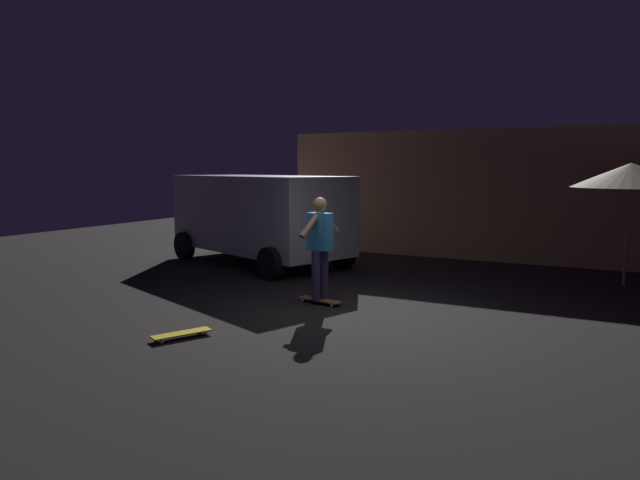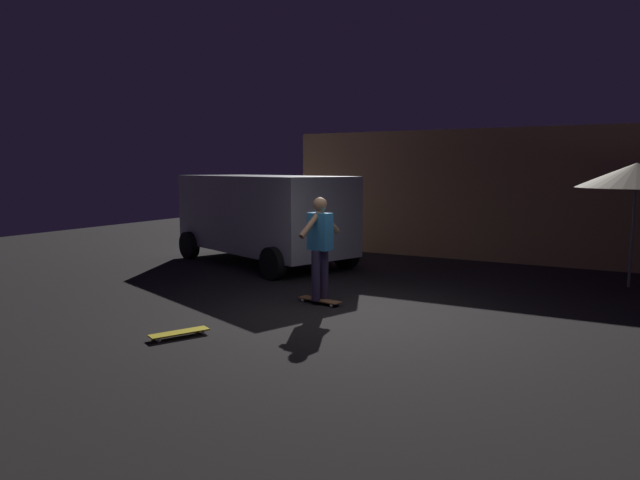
% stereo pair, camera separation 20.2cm
% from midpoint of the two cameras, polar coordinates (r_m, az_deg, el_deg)
% --- Properties ---
extents(ground_plane, '(28.00, 28.00, 0.00)m').
position_cam_midpoint_polar(ground_plane, '(8.59, 1.72, -7.62)').
color(ground_plane, black).
extents(low_building, '(11.40, 4.22, 3.13)m').
position_cam_midpoint_polar(low_building, '(15.86, 19.63, 4.52)').
color(low_building, '#AD7F56').
rests_on(low_building, ground_plane).
extents(parked_van, '(4.97, 3.53, 2.03)m').
position_cam_midpoint_polar(parked_van, '(13.14, -6.61, 2.65)').
color(parked_van, '#B2B2B7').
rests_on(parked_van, ground_plane).
extents(patio_umbrella, '(2.10, 2.10, 2.30)m').
position_cam_midpoint_polar(patio_umbrella, '(11.91, 28.37, 5.75)').
color(patio_umbrella, slate).
rests_on(patio_umbrella, ground_plane).
extents(skateboard_ridden, '(0.80, 0.33, 0.07)m').
position_cam_midpoint_polar(skateboard_ridden, '(9.32, -0.63, -6.08)').
color(skateboard_ridden, olive).
rests_on(skateboard_ridden, ground_plane).
extents(skateboard_spare, '(0.53, 0.79, 0.07)m').
position_cam_midpoint_polar(skateboard_spare, '(7.73, -14.49, -9.13)').
color(skateboard_spare, gold).
rests_on(skateboard_spare, ground_plane).
extents(skater, '(0.41, 0.98, 1.67)m').
position_cam_midpoint_polar(skater, '(9.14, -0.63, -0.08)').
color(skater, '#382D4C').
rests_on(skater, skateboard_ridden).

